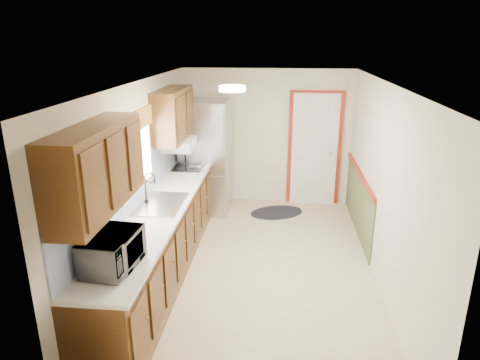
# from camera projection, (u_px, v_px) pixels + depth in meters

# --- Properties ---
(room_shell) EXTENTS (3.20, 5.20, 2.52)m
(room_shell) POSITION_uv_depth(u_px,v_px,m) (259.00, 182.00, 5.29)
(room_shell) COLOR tan
(room_shell) RESTS_ON ground
(kitchen_run) EXTENTS (0.63, 4.00, 2.20)m
(kitchen_run) POSITION_uv_depth(u_px,v_px,m) (157.00, 217.00, 5.25)
(kitchen_run) COLOR #3D230E
(kitchen_run) RESTS_ON ground
(back_wall_trim) EXTENTS (1.12, 2.30, 2.08)m
(back_wall_trim) POSITION_uv_depth(u_px,v_px,m) (323.00, 160.00, 7.38)
(back_wall_trim) COLOR maroon
(back_wall_trim) RESTS_ON ground
(ceiling_fixture) EXTENTS (0.30, 0.30, 0.06)m
(ceiling_fixture) POSITION_uv_depth(u_px,v_px,m) (232.00, 89.00, 4.76)
(ceiling_fixture) COLOR #FFD88C
(ceiling_fixture) RESTS_ON room_shell
(microwave) EXTENTS (0.37, 0.61, 0.40)m
(microwave) POSITION_uv_depth(u_px,v_px,m) (112.00, 248.00, 3.77)
(microwave) COLOR white
(microwave) RESTS_ON kitchen_run
(refrigerator) EXTENTS (0.82, 0.81, 1.92)m
(refrigerator) POSITION_uv_depth(u_px,v_px,m) (206.00, 156.00, 7.33)
(refrigerator) COLOR #B7B7BC
(refrigerator) RESTS_ON ground
(rug) EXTENTS (1.09, 0.91, 0.01)m
(rug) POSITION_uv_depth(u_px,v_px,m) (277.00, 212.00, 7.44)
(rug) COLOR black
(rug) RESTS_ON ground
(cooktop) EXTENTS (0.46, 0.55, 0.02)m
(cooktop) POSITION_uv_depth(u_px,v_px,m) (189.00, 166.00, 6.80)
(cooktop) COLOR black
(cooktop) RESTS_ON kitchen_run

